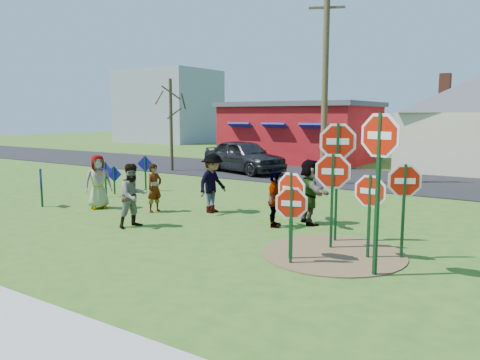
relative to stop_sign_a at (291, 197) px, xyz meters
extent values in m
plane|color=#345919|center=(-3.88, 1.87, -1.37)|extent=(120.00, 120.00, 0.00)
cube|color=black|center=(-3.88, 13.37, -1.35)|extent=(120.00, 7.50, 0.04)
cylinder|color=brown|center=(0.62, 0.87, -1.36)|extent=(3.20, 3.20, 0.03)
cube|color=maroon|center=(-9.38, 19.87, 0.43)|extent=(9.00, 7.00, 3.60)
cube|color=#4C4C51|center=(-9.38, 19.87, 2.38)|extent=(9.40, 7.40, 0.30)
cube|color=navy|center=(-11.88, 16.27, 1.03)|extent=(1.60, 0.78, 0.45)
cube|color=navy|center=(-9.38, 16.27, 1.03)|extent=(1.60, 0.78, 0.45)
cube|color=navy|center=(-6.88, 16.27, 1.03)|extent=(1.60, 0.78, 0.45)
cube|color=brown|center=(-0.38, 18.87, 3.23)|extent=(0.55, 0.55, 1.40)
cube|color=#8C939E|center=(-31.88, 31.87, 2.63)|extent=(10.00, 8.00, 8.00)
cube|color=#113E1E|center=(0.00, 0.00, -0.43)|extent=(0.07, 0.08, 1.89)
cylinder|color=white|center=(0.00, 0.00, 0.15)|extent=(0.99, 0.25, 1.02)
cylinder|color=#BD1404|center=(0.00, 0.00, 0.15)|extent=(0.86, 0.22, 0.88)
cube|color=white|center=(0.00, 0.00, 0.15)|extent=(0.44, 0.11, 0.13)
cube|color=#113E1E|center=(0.26, 1.90, 0.08)|extent=(0.09, 0.10, 2.90)
cylinder|color=white|center=(0.26, 1.90, 1.09)|extent=(1.12, 0.46, 1.20)
cylinder|color=#BD1404|center=(0.26, 1.90, 1.09)|extent=(0.97, 0.40, 1.04)
cube|color=white|center=(0.26, 1.90, 1.09)|extent=(0.49, 0.20, 0.15)
cylinder|color=gold|center=(0.26, 1.90, 1.09)|extent=(1.12, 0.46, 1.20)
cube|color=#113E1E|center=(1.83, -0.03, 0.19)|extent=(0.08, 0.09, 3.13)
cylinder|color=white|center=(1.83, -0.03, 1.34)|extent=(1.10, 0.35, 1.15)
cylinder|color=#BD1404|center=(1.83, -0.03, 1.34)|extent=(0.95, 0.31, 0.99)
cube|color=white|center=(1.83, -0.03, 1.34)|extent=(0.49, 0.15, 0.14)
cube|color=#113E1E|center=(1.98, 1.37, -0.34)|extent=(0.08, 0.08, 2.06)
cylinder|color=white|center=(1.98, 1.37, 0.33)|extent=(0.87, 0.49, 0.98)
cylinder|color=#BD1404|center=(1.98, 1.37, 0.33)|extent=(0.75, 0.43, 0.85)
cube|color=white|center=(1.98, 1.37, 0.33)|extent=(0.38, 0.21, 0.12)
cylinder|color=gold|center=(1.98, 1.37, 0.33)|extent=(0.86, 0.49, 0.98)
cube|color=#113E1E|center=(0.14, -0.28, -0.56)|extent=(0.07, 0.07, 1.63)
cylinder|color=white|center=(0.14, -0.28, -0.08)|extent=(0.89, 0.31, 0.93)
cylinder|color=#BD1404|center=(0.14, -0.28, -0.08)|extent=(0.77, 0.27, 0.80)
cube|color=white|center=(0.14, -0.28, -0.08)|extent=(0.39, 0.13, 0.12)
cube|color=#113E1E|center=(1.37, 0.98, -0.46)|extent=(0.05, 0.07, 1.83)
cylinder|color=white|center=(1.37, 0.98, 0.11)|extent=(0.95, 0.07, 0.95)
cylinder|color=#BD1404|center=(1.37, 0.98, 0.11)|extent=(0.82, 0.06, 0.82)
cube|color=white|center=(1.37, 0.98, 0.11)|extent=(0.42, 0.03, 0.12)
cylinder|color=gold|center=(1.37, 0.98, 0.11)|extent=(0.95, 0.06, 0.95)
cube|color=#113E1E|center=(0.41, 1.26, -0.26)|extent=(0.08, 0.09, 2.22)
cylinder|color=white|center=(0.41, 1.26, 0.44)|extent=(1.07, 0.36, 1.12)
cylinder|color=#BD1404|center=(0.41, 1.26, 0.44)|extent=(0.93, 0.32, 0.97)
cube|color=white|center=(0.41, 1.26, 0.44)|extent=(0.47, 0.16, 0.14)
cube|color=#113E1E|center=(-9.69, 0.59, -0.73)|extent=(0.08, 0.09, 1.29)
cube|color=navy|center=(-9.69, 0.59, -0.43)|extent=(0.64, 0.39, 0.73)
cube|color=#113E1E|center=(-9.36, 3.05, -0.71)|extent=(0.06, 0.07, 1.33)
cube|color=navy|center=(-9.36, 3.05, -0.36)|extent=(0.66, 0.14, 0.67)
cube|color=#113E1E|center=(-9.62, 3.71, -0.83)|extent=(0.07, 0.07, 1.09)
cube|color=navy|center=(-9.62, 3.71, -0.58)|extent=(0.59, 0.26, 0.63)
cube|color=#113E1E|center=(-9.11, 4.91, -0.66)|extent=(0.07, 0.08, 1.43)
cube|color=navy|center=(-9.11, 4.91, -0.26)|extent=(0.65, 0.23, 0.67)
imported|color=#39477F|center=(-7.88, 1.47, -0.48)|extent=(0.93, 1.04, 1.79)
imported|color=#1B6456|center=(-5.92, 2.08, -0.59)|extent=(0.42, 0.60, 1.56)
imported|color=brown|center=(-5.00, 0.26, -0.49)|extent=(0.87, 1.00, 1.77)
imported|color=#333337|center=(-4.31, 3.01, -0.43)|extent=(0.72, 1.23, 1.89)
imported|color=#48305B|center=(-1.73, 2.38, -0.62)|extent=(0.61, 0.95, 1.50)
imported|color=#1E5130|center=(-1.08, 3.27, -0.45)|extent=(1.60, 1.61, 1.86)
imported|color=#2D2E33|center=(-8.96, 12.07, -0.46)|extent=(5.49, 3.50, 1.74)
cylinder|color=#4C3823|center=(-3.80, 10.57, 2.96)|extent=(0.27, 0.27, 8.67)
cube|color=#4C3823|center=(-3.80, 10.57, 6.23)|extent=(1.44, 0.73, 0.10)
cylinder|color=#382819|center=(-12.79, 10.68, 1.14)|extent=(0.18, 0.18, 5.02)
camera|label=1|loc=(4.43, -8.75, 1.73)|focal=35.00mm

